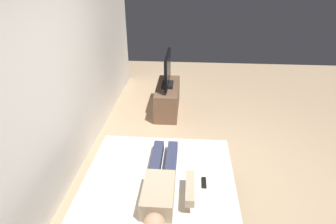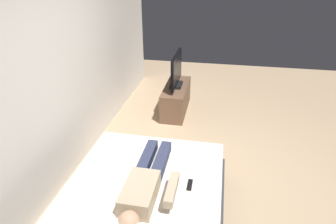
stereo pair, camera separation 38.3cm
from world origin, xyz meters
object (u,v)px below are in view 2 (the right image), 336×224
(bed, at_px, (142,213))
(remote, at_px, (190,185))
(tv_stand, at_px, (176,99))
(tv, at_px, (176,71))
(person, at_px, (145,184))

(bed, xyz_separation_m, remote, (0.18, -0.45, 0.29))
(tv_stand, xyz_separation_m, tv, (0.00, 0.00, 0.53))
(tv_stand, bearing_deg, bed, -177.65)
(person, relative_size, tv_stand, 1.15)
(bed, bearing_deg, remote, -68.11)
(tv, bearing_deg, person, -176.72)
(person, xyz_separation_m, tv_stand, (2.74, 0.16, -0.37))
(person, height_order, tv_stand, person)
(remote, bearing_deg, tv, 12.23)
(person, xyz_separation_m, tv, (2.74, 0.16, 0.16))
(remote, xyz_separation_m, tv, (2.59, 0.56, 0.24))
(person, bearing_deg, tv, 3.28)
(tv_stand, bearing_deg, person, -176.72)
(bed, height_order, person, person)
(remote, relative_size, tv_stand, 0.14)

